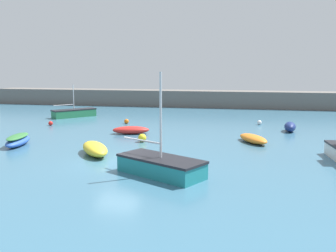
{
  "coord_description": "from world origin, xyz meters",
  "views": [
    {
      "loc": [
        7.0,
        -19.85,
        5.4
      ],
      "look_at": [
        1.45,
        7.56,
        0.98
      ],
      "focal_mm": 40.0,
      "sensor_mm": 36.0,
      "label": 1
    }
  ],
  "objects_px": {
    "rowboat_white_midwater": "(253,139)",
    "sailboat_twin_hulled": "(74,113)",
    "sailboat_short_mast": "(161,166)",
    "rowboat_with_red_cover": "(18,140)",
    "open_tender_yellow": "(95,149)",
    "mooring_buoy_yellow": "(142,138)",
    "fishing_dinghy_green": "(290,127)",
    "rowboat_blue_near": "(131,130)",
    "mooring_buoy_white": "(259,123)",
    "mooring_buoy_red": "(51,123)",
    "mooring_buoy_orange": "(126,121)"
  },
  "relations": [
    {
      "from": "rowboat_white_midwater",
      "to": "sailboat_twin_hulled",
      "type": "bearing_deg",
      "value": 32.53
    },
    {
      "from": "sailboat_short_mast",
      "to": "rowboat_with_red_cover",
      "type": "height_order",
      "value": "sailboat_short_mast"
    },
    {
      "from": "rowboat_with_red_cover",
      "to": "rowboat_white_midwater",
      "type": "height_order",
      "value": "rowboat_with_red_cover"
    },
    {
      "from": "open_tender_yellow",
      "to": "mooring_buoy_yellow",
      "type": "bearing_deg",
      "value": -57.33
    },
    {
      "from": "fishing_dinghy_green",
      "to": "mooring_buoy_yellow",
      "type": "bearing_deg",
      "value": -53.03
    },
    {
      "from": "fishing_dinghy_green",
      "to": "rowboat_with_red_cover",
      "type": "height_order",
      "value": "fishing_dinghy_green"
    },
    {
      "from": "rowboat_blue_near",
      "to": "mooring_buoy_white",
      "type": "height_order",
      "value": "rowboat_blue_near"
    },
    {
      "from": "rowboat_blue_near",
      "to": "mooring_buoy_red",
      "type": "relative_size",
      "value": 7.78
    },
    {
      "from": "rowboat_with_red_cover",
      "to": "open_tender_yellow",
      "type": "bearing_deg",
      "value": 64.3
    },
    {
      "from": "fishing_dinghy_green",
      "to": "rowboat_with_red_cover",
      "type": "relative_size",
      "value": 0.65
    },
    {
      "from": "mooring_buoy_yellow",
      "to": "rowboat_with_red_cover",
      "type": "bearing_deg",
      "value": -160.33
    },
    {
      "from": "sailboat_twin_hulled",
      "to": "mooring_buoy_white",
      "type": "bearing_deg",
      "value": -54.44
    },
    {
      "from": "rowboat_with_red_cover",
      "to": "mooring_buoy_orange",
      "type": "distance_m",
      "value": 11.99
    },
    {
      "from": "mooring_buoy_white",
      "to": "mooring_buoy_orange",
      "type": "bearing_deg",
      "value": -171.51
    },
    {
      "from": "rowboat_blue_near",
      "to": "rowboat_with_red_cover",
      "type": "bearing_deg",
      "value": -150.61
    },
    {
      "from": "rowboat_white_midwater",
      "to": "mooring_buoy_white",
      "type": "height_order",
      "value": "rowboat_white_midwater"
    },
    {
      "from": "rowboat_blue_near",
      "to": "sailboat_twin_hulled",
      "type": "height_order",
      "value": "sailboat_twin_hulled"
    },
    {
      "from": "sailboat_short_mast",
      "to": "mooring_buoy_yellow",
      "type": "distance_m",
      "value": 8.55
    },
    {
      "from": "fishing_dinghy_green",
      "to": "sailboat_short_mast",
      "type": "distance_m",
      "value": 16.75
    },
    {
      "from": "sailboat_twin_hulled",
      "to": "mooring_buoy_yellow",
      "type": "distance_m",
      "value": 16.11
    },
    {
      "from": "fishing_dinghy_green",
      "to": "sailboat_twin_hulled",
      "type": "xyz_separation_m",
      "value": [
        -22.01,
        5.02,
        0.04
      ]
    },
    {
      "from": "sailboat_short_mast",
      "to": "rowboat_white_midwater",
      "type": "relative_size",
      "value": 1.52
    },
    {
      "from": "open_tender_yellow",
      "to": "mooring_buoy_yellow",
      "type": "relative_size",
      "value": 6.16
    },
    {
      "from": "sailboat_twin_hulled",
      "to": "mooring_buoy_white",
      "type": "distance_m",
      "value": 19.7
    },
    {
      "from": "sailboat_short_mast",
      "to": "mooring_buoy_white",
      "type": "xyz_separation_m",
      "value": [
        5.53,
        18.09,
        -0.27
      ]
    },
    {
      "from": "open_tender_yellow",
      "to": "sailboat_twin_hulled",
      "type": "height_order",
      "value": "sailboat_twin_hulled"
    },
    {
      "from": "rowboat_blue_near",
      "to": "open_tender_yellow",
      "type": "bearing_deg",
      "value": -104.05
    },
    {
      "from": "mooring_buoy_yellow",
      "to": "open_tender_yellow",
      "type": "bearing_deg",
      "value": -112.2
    },
    {
      "from": "rowboat_with_red_cover",
      "to": "mooring_buoy_orange",
      "type": "relative_size",
      "value": 7.66
    },
    {
      "from": "sailboat_short_mast",
      "to": "mooring_buoy_orange",
      "type": "xyz_separation_m",
      "value": [
        -7.0,
        16.22,
        -0.25
      ]
    },
    {
      "from": "rowboat_blue_near",
      "to": "rowboat_white_midwater",
      "type": "xyz_separation_m",
      "value": [
        9.71,
        -1.69,
        -0.03
      ]
    },
    {
      "from": "sailboat_twin_hulled",
      "to": "mooring_buoy_red",
      "type": "distance_m",
      "value": 6.07
    },
    {
      "from": "mooring_buoy_white",
      "to": "mooring_buoy_red",
      "type": "bearing_deg",
      "value": -167.17
    },
    {
      "from": "mooring_buoy_white",
      "to": "mooring_buoy_orange",
      "type": "distance_m",
      "value": 12.67
    },
    {
      "from": "sailboat_twin_hulled",
      "to": "mooring_buoy_orange",
      "type": "bearing_deg",
      "value": -76.15
    },
    {
      "from": "rowboat_with_red_cover",
      "to": "sailboat_short_mast",
      "type": "bearing_deg",
      "value": 54.04
    },
    {
      "from": "rowboat_white_midwater",
      "to": "mooring_buoy_orange",
      "type": "xyz_separation_m",
      "value": [
        -11.76,
        6.9,
        -0.06
      ]
    },
    {
      "from": "rowboat_blue_near",
      "to": "mooring_buoy_orange",
      "type": "distance_m",
      "value": 5.6
    },
    {
      "from": "fishing_dinghy_green",
      "to": "rowboat_white_midwater",
      "type": "distance_m",
      "value": 6.29
    },
    {
      "from": "open_tender_yellow",
      "to": "rowboat_white_midwater",
      "type": "xyz_separation_m",
      "value": [
        9.74,
        5.83,
        -0.1
      ]
    },
    {
      "from": "mooring_buoy_white",
      "to": "open_tender_yellow",
      "type": "bearing_deg",
      "value": -125.73
    },
    {
      "from": "rowboat_blue_near",
      "to": "mooring_buoy_orange",
      "type": "height_order",
      "value": "rowboat_blue_near"
    },
    {
      "from": "sailboat_twin_hulled",
      "to": "mooring_buoy_orange",
      "type": "xyz_separation_m",
      "value": [
        7.1,
        -3.56,
        -0.21
      ]
    },
    {
      "from": "sailboat_short_mast",
      "to": "mooring_buoy_white",
      "type": "distance_m",
      "value": 18.92
    },
    {
      "from": "rowboat_with_red_cover",
      "to": "mooring_buoy_red",
      "type": "relative_size",
      "value": 8.52
    },
    {
      "from": "mooring_buoy_yellow",
      "to": "mooring_buoy_orange",
      "type": "relative_size",
      "value": 1.31
    },
    {
      "from": "open_tender_yellow",
      "to": "mooring_buoy_yellow",
      "type": "xyz_separation_m",
      "value": [
        1.82,
        4.46,
        -0.08
      ]
    },
    {
      "from": "mooring_buoy_yellow",
      "to": "mooring_buoy_red",
      "type": "height_order",
      "value": "mooring_buoy_yellow"
    },
    {
      "from": "sailboat_twin_hulled",
      "to": "rowboat_white_midwater",
      "type": "distance_m",
      "value": 21.56
    },
    {
      "from": "mooring_buoy_orange",
      "to": "mooring_buoy_yellow",
      "type": "bearing_deg",
      "value": -65.11
    }
  ]
}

